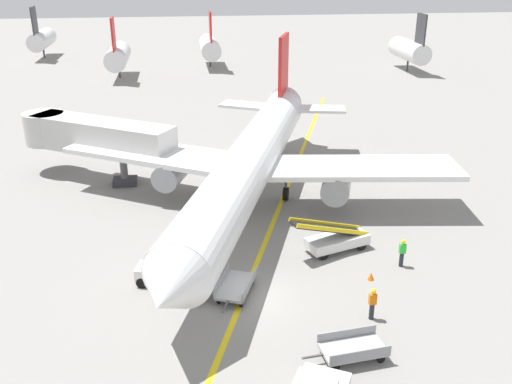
% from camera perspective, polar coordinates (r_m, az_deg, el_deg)
% --- Properties ---
extents(ground_plane, '(300.00, 300.00, 0.00)m').
position_cam_1_polar(ground_plane, '(29.34, -0.80, -10.66)').
color(ground_plane, gray).
extents(taxi_line_yellow, '(26.84, 75.56, 0.01)m').
position_cam_1_polar(taxi_line_yellow, '(33.75, 0.67, -5.82)').
color(taxi_line_yellow, yellow).
rests_on(taxi_line_yellow, ground).
extents(airliner, '(27.55, 34.26, 10.10)m').
position_cam_1_polar(airliner, '(38.20, -0.45, 3.31)').
color(airliner, white).
rests_on(airliner, ground).
extents(jet_bridge, '(12.16, 8.99, 4.85)m').
position_cam_1_polar(jet_bridge, '(45.06, -16.81, 5.56)').
color(jet_bridge, beige).
rests_on(jet_bridge, ground).
extents(baggage_tug_near_wing, '(2.62, 1.79, 2.10)m').
position_cam_1_polar(baggage_tug_near_wing, '(30.42, -9.59, -7.63)').
color(baggage_tug_near_wing, silver).
rests_on(baggage_tug_near_wing, ground).
extents(belt_loader_forward_hold, '(5.15, 2.74, 2.59)m').
position_cam_1_polar(belt_loader_forward_hold, '(33.57, 8.14, -4.74)').
color(belt_loader_forward_hold, silver).
rests_on(belt_loader_forward_hold, ground).
extents(baggage_cart_loaded, '(3.82, 1.87, 0.94)m').
position_cam_1_polar(baggage_cart_loaded, '(25.58, 9.88, -15.50)').
color(baggage_cart_loaded, '#A5A5A8').
rests_on(baggage_cart_loaded, ground).
extents(baggage_cart_empty_trailing, '(2.49, 3.78, 0.94)m').
position_cam_1_polar(baggage_cart_empty_trailing, '(29.34, -2.10, -9.58)').
color(baggage_cart_empty_trailing, '#A5A5A8').
rests_on(baggage_cart_empty_trailing, ground).
extents(ground_crew_marshaller, '(0.36, 0.24, 1.70)m').
position_cam_1_polar(ground_crew_marshaller, '(27.82, 11.82, -11.03)').
color(ground_crew_marshaller, '#26262D').
rests_on(ground_crew_marshaller, ground).
extents(ground_crew_wing_walker, '(0.36, 0.24, 1.70)m').
position_cam_1_polar(ground_crew_wing_walker, '(32.58, 14.72, -5.95)').
color(ground_crew_wing_walker, '#26262D').
rests_on(ground_crew_wing_walker, ground).
extents(safety_cone_nose_left, '(0.36, 0.36, 0.44)m').
position_cam_1_polar(safety_cone_nose_left, '(44.62, 8.57, 1.61)').
color(safety_cone_nose_left, orange).
rests_on(safety_cone_nose_left, ground).
extents(safety_cone_nose_right, '(0.36, 0.36, 0.44)m').
position_cam_1_polar(safety_cone_nose_right, '(44.47, 0.39, 1.80)').
color(safety_cone_nose_right, orange).
rests_on(safety_cone_nose_right, ground).
extents(safety_cone_wingtip_left, '(0.36, 0.36, 0.44)m').
position_cam_1_polar(safety_cone_wingtip_left, '(31.24, 11.67, -8.43)').
color(safety_cone_wingtip_left, orange).
rests_on(safety_cone_wingtip_left, ground).
extents(distant_aircraft_far_left, '(3.00, 10.10, 8.80)m').
position_cam_1_polar(distant_aircraft_far_left, '(106.33, -21.07, 14.40)').
color(distant_aircraft_far_left, silver).
rests_on(distant_aircraft_far_left, ground).
extents(distant_aircraft_mid_left, '(3.00, 10.10, 8.80)m').
position_cam_1_polar(distant_aircraft_mid_left, '(84.62, -13.94, 13.39)').
color(distant_aircraft_mid_left, silver).
rests_on(distant_aircraft_mid_left, ground).
extents(distant_aircraft_mid_right, '(3.00, 10.10, 8.80)m').
position_cam_1_polar(distant_aircraft_mid_right, '(91.20, -4.75, 14.61)').
color(distant_aircraft_mid_right, silver).
rests_on(distant_aircraft_mid_right, ground).
extents(distant_aircraft_far_right, '(3.00, 10.10, 8.80)m').
position_cam_1_polar(distant_aircraft_far_right, '(90.71, 15.42, 13.85)').
color(distant_aircraft_far_right, silver).
rests_on(distant_aircraft_far_right, ground).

